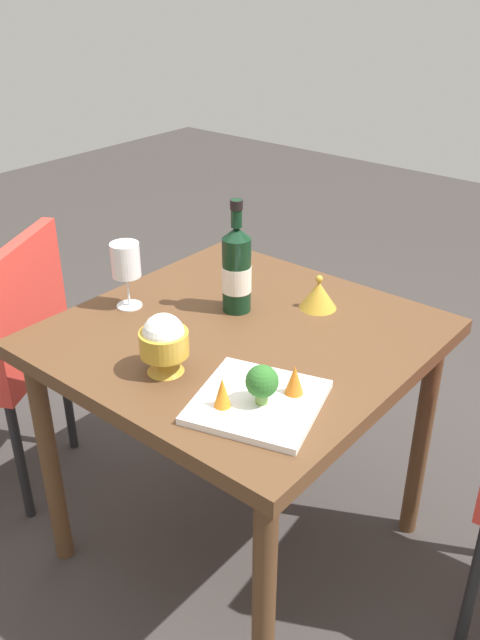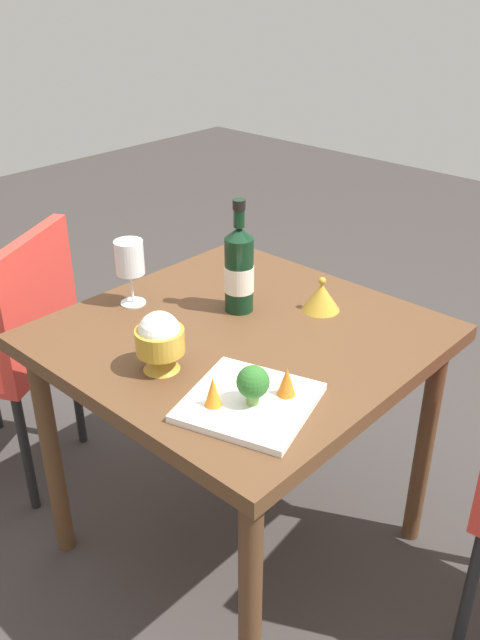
{
  "view_description": "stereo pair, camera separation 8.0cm",
  "coord_description": "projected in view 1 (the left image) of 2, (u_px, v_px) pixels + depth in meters",
  "views": [
    {
      "loc": [
        -1.11,
        -0.92,
        1.53
      ],
      "look_at": [
        0.0,
        0.0,
        0.75
      ],
      "focal_mm": 37.39,
      "sensor_mm": 36.0,
      "label": 1
    },
    {
      "loc": [
        -1.06,
        -0.98,
        1.53
      ],
      "look_at": [
        0.0,
        0.0,
        0.75
      ],
      "focal_mm": 37.39,
      "sensor_mm": 36.0,
      "label": 2
    }
  ],
  "objects": [
    {
      "name": "broccoli_floret",
      "position": [
        262.0,
        382.0,
        1.34
      ],
      "size": [
        0.07,
        0.07,
        0.09
      ],
      "color": "#729E4C",
      "rests_on": "serving_plate"
    },
    {
      "name": "carrot_garnish_left",
      "position": [
        222.0,
        392.0,
        1.33
      ],
      "size": [
        0.04,
        0.04,
        0.07
      ],
      "color": "orange",
      "rests_on": "serving_plate"
    },
    {
      "name": "rice_bowl_lid",
      "position": [
        318.0,
        295.0,
        1.75
      ],
      "size": [
        0.1,
        0.1,
        0.09
      ],
      "color": "gold",
      "rests_on": "dining_table"
    },
    {
      "name": "wine_bottle",
      "position": [
        237.0,
        269.0,
        1.7
      ],
      "size": [
        0.08,
        0.08,
        0.3
      ],
      "color": "black",
      "rests_on": "dining_table"
    },
    {
      "name": "wine_glass",
      "position": [
        126.0,
        262.0,
        1.71
      ],
      "size": [
        0.08,
        0.08,
        0.18
      ],
      "color": "white",
      "rests_on": "dining_table"
    },
    {
      "name": "rice_bowl",
      "position": [
        164.0,
        342.0,
        1.46
      ],
      "size": [
        0.11,
        0.11,
        0.14
      ],
      "color": "gold",
      "rests_on": "dining_table"
    },
    {
      "name": "dining_table",
      "position": [
        240.0,
        361.0,
        1.7
      ],
      "size": [
        0.85,
        0.85,
        0.72
      ],
      "color": "brown",
      "rests_on": "ground_plane"
    },
    {
      "name": "chair_near_window",
      "position": [
        10.0,
        340.0,
        2.0
      ],
      "size": [
        0.54,
        0.54,
        0.85
      ],
      "rotation": [
        0.0,
        0.0,
        0.5
      ],
      "color": "red",
      "rests_on": "ground_plane"
    },
    {
      "name": "carrot_garnish_right",
      "position": [
        294.0,
        380.0,
        1.37
      ],
      "size": [
        0.04,
        0.04,
        0.07
      ],
      "color": "orange",
      "rests_on": "serving_plate"
    },
    {
      "name": "serving_plate",
      "position": [
        258.0,
        402.0,
        1.38
      ],
      "size": [
        0.31,
        0.31,
        0.02
      ],
      "rotation": [
        0.0,
        0.0,
        0.29
      ],
      "color": "white",
      "rests_on": "dining_table"
    },
    {
      "name": "ground_plane",
      "position": [
        240.0,
        539.0,
        2.0
      ],
      "size": [
        8.0,
        8.0,
        0.0
      ],
      "primitive_type": "plane",
      "color": "#383330"
    }
  ]
}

